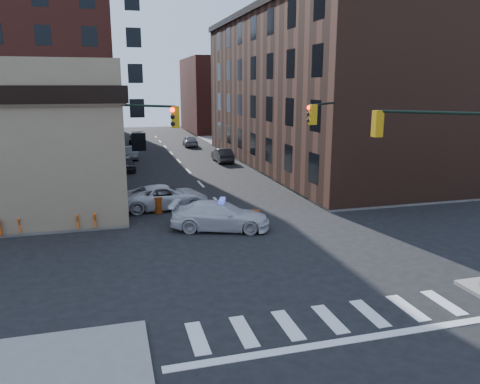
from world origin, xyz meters
TOP-DOWN VIEW (x-y plane):
  - ground at (0.00, 0.00)m, footprint 140.00×140.00m
  - sidewalk_ne at (23.00, 32.75)m, footprint 34.00×54.50m
  - commercial_row_ne at (13.00, 22.50)m, footprint 14.00×34.00m
  - filler_nw at (-16.00, 62.00)m, footprint 20.00×18.00m
  - filler_ne at (14.00, 58.00)m, footprint 16.00×16.00m
  - signal_pole_se at (6.04, -5.52)m, footprint 5.40×5.27m
  - signal_pole_nw at (-5.85, 5.34)m, footprint 3.58×3.67m
  - signal_pole_ne at (5.84, 5.35)m, footprint 3.67×3.58m
  - tree_ne_near at (7.50, 26.00)m, footprint 3.00×3.00m
  - tree_ne_far at (7.50, 34.00)m, footprint 3.00×3.00m
  - police_car at (-1.24, 3.94)m, footprint 5.73×3.76m
  - pickup at (-3.59, 9.20)m, footprint 5.55×2.81m
  - parked_car_wnear at (-5.50, 23.63)m, footprint 1.78×3.99m
  - parked_car_wfar at (-4.55, 30.81)m, footprint 1.60×4.01m
  - parked_car_wdeep at (-3.22, 44.66)m, footprint 2.42×5.01m
  - parked_car_enear at (4.20, 26.17)m, footprint 1.52×4.29m
  - parked_car_efar at (3.17, 39.56)m, footprint 1.92×4.29m
  - pedestrian_a at (-10.72, 7.92)m, footprint 0.79×0.64m
  - pedestrian_b at (-11.16, 6.00)m, footprint 0.89×0.73m
  - barrel_road at (0.81, 4.04)m, footprint 0.66×0.66m
  - barrel_bank at (-4.14, 8.22)m, footprint 0.67×0.67m
  - barricade_nw_a at (-8.20, 5.70)m, footprint 1.19×0.62m
  - barricade_nw_b at (-12.00, 5.70)m, footprint 1.30×0.81m

SIDE VIEW (x-z plane):
  - ground at x=0.00m, z-range 0.00..0.00m
  - sidewalk_ne at x=23.00m, z-range 0.00..0.15m
  - barrel_road at x=0.81m, z-range 0.00..0.89m
  - barrel_bank at x=-4.14m, z-range 0.00..1.01m
  - barricade_nw_a at x=-8.20m, z-range 0.15..1.03m
  - barricade_nw_b at x=-12.00m, z-range 0.15..1.06m
  - parked_car_wfar at x=-4.55m, z-range 0.00..1.30m
  - parked_car_wnear at x=-5.50m, z-range 0.00..1.33m
  - parked_car_wdeep at x=-3.22m, z-range 0.00..1.41m
  - parked_car_enear at x=4.20m, z-range 0.00..1.41m
  - parked_car_efar at x=3.17m, z-range 0.00..1.43m
  - pickup at x=-3.59m, z-range 0.00..1.50m
  - police_car at x=-1.24m, z-range 0.00..1.54m
  - pedestrian_b at x=-11.16m, z-range 0.15..1.86m
  - pedestrian_a at x=-10.72m, z-range 0.15..2.01m
  - tree_ne_near at x=7.50m, z-range 1.06..5.91m
  - tree_ne_far at x=7.50m, z-range 1.06..5.91m
  - signal_pole_nw at x=-5.85m, z-range 0.34..8.34m
  - signal_pole_ne at x=5.84m, z-range 0.34..8.34m
  - signal_pole_se at x=6.04m, z-range 0.61..8.61m
  - filler_ne at x=14.00m, z-range 0.00..12.00m
  - commercial_row_ne at x=13.00m, z-range 0.00..14.00m
  - filler_nw at x=-16.00m, z-range 0.00..16.00m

